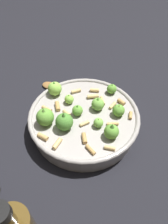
# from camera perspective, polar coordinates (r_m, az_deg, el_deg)

# --- Properties ---
(ground_plane) EXTENTS (2.40, 2.40, 0.00)m
(ground_plane) POSITION_cam_1_polar(r_m,az_deg,el_deg) (0.63, 0.00, -3.78)
(ground_plane) COLOR black
(cooking_pan) EXTENTS (0.31, 0.31, 0.11)m
(cooking_pan) POSITION_cam_1_polar(r_m,az_deg,el_deg) (0.60, -0.17, -1.73)
(cooking_pan) COLOR #9E9993
(cooking_pan) RESTS_ON ground
(wooden_spoon) EXTENTS (0.23, 0.11, 0.02)m
(wooden_spoon) POSITION_cam_1_polar(r_m,az_deg,el_deg) (0.72, -4.25, 5.60)
(wooden_spoon) COLOR olive
(wooden_spoon) RESTS_ON ground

